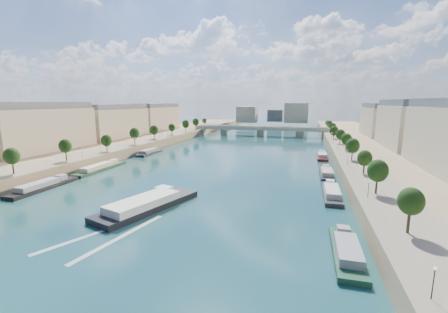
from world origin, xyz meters
The scene contains 17 objects.
ground centered at (0.00, 100.00, 0.00)m, with size 700.00×700.00×0.00m, color #0D383D.
quay_left centered at (-72.00, 100.00, 2.50)m, with size 44.00×520.00×5.00m, color #9E8460.
quay_right centered at (72.00, 100.00, 2.50)m, with size 44.00×520.00×5.00m, color #9E8460.
pave_left centered at (-57.00, 100.00, 5.05)m, with size 14.00×520.00×0.10m, color gray.
pave_right centered at (57.00, 100.00, 5.05)m, with size 14.00×520.00×0.10m, color gray.
trees_left centered at (-55.00, 102.00, 10.48)m, with size 4.80×268.80×8.26m.
trees_right centered at (55.00, 110.00, 10.48)m, with size 4.80×268.80×8.26m.
lamps_left centered at (-52.50, 90.00, 7.78)m, with size 0.36×200.36×4.28m.
lamps_right centered at (52.50, 105.00, 7.78)m, with size 0.36×200.36×4.28m.
buildings_left centered at (-85.00, 112.00, 16.45)m, with size 16.00×226.00×23.20m.
buildings_right centered at (85.00, 112.00, 16.45)m, with size 16.00×226.00×23.20m.
skyline centered at (3.19, 319.52, 14.66)m, with size 79.00×42.00×22.00m.
bridge centered at (0.00, 218.48, 5.08)m, with size 112.00×12.00×8.15m.
tour_barge centered at (-2.92, 35.63, 1.24)m, with size 18.05×32.37×4.23m.
wake centered at (-2.92, 19.11, 0.02)m, with size 15.47×25.76×0.04m.
moored_barges_left centered at (-45.50, 51.10, 0.84)m, with size 5.00×154.57×3.60m.
moored_barges_right centered at (45.50, 54.18, 0.84)m, with size 5.00×164.37×3.60m.
Camera 1 is at (37.22, -32.48, 28.26)m, focal length 24.00 mm.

